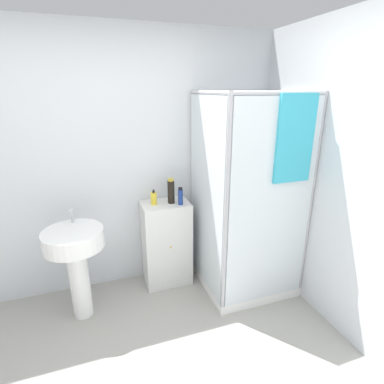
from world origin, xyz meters
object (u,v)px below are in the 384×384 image
(soap_dispenser, at_px, (154,198))
(shampoo_bottle_tall_black, at_px, (171,191))
(sink, at_px, (76,254))
(shampoo_bottle_blue, at_px, (180,196))

(soap_dispenser, distance_m, shampoo_bottle_tall_black, 0.18)
(sink, xyz_separation_m, soap_dispenser, (0.74, 0.27, 0.32))
(soap_dispenser, relative_size, shampoo_bottle_blue, 0.86)
(shampoo_bottle_tall_black, height_order, shampoo_bottle_blue, shampoo_bottle_tall_black)
(sink, xyz_separation_m, shampoo_bottle_tall_black, (0.91, 0.25, 0.38))
(soap_dispenser, bearing_deg, shampoo_bottle_tall_black, -5.98)
(sink, height_order, soap_dispenser, soap_dispenser)
(shampoo_bottle_tall_black, relative_size, shampoo_bottle_blue, 1.42)
(sink, bearing_deg, shampoo_bottle_blue, 9.94)
(sink, distance_m, soap_dispenser, 0.85)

